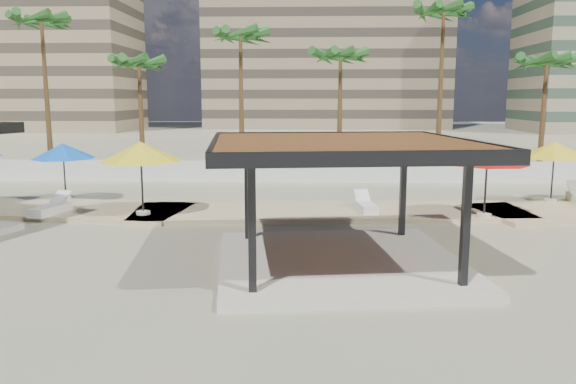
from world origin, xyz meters
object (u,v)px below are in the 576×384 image
at_px(lounger_b, 366,206).
at_px(umbrella_a, 63,151).
at_px(pavilion_central, 341,191).
at_px(lounger_a, 50,209).
at_px(umbrella_c, 487,155).

bearing_deg(lounger_b, umbrella_a, 72.40).
distance_m(umbrella_a, lounger_b, 13.80).
relative_size(pavilion_central, lounger_b, 4.01).
height_order(umbrella_a, lounger_b, umbrella_a).
xyz_separation_m(lounger_a, lounger_b, (12.64, 1.08, -0.01)).
bearing_deg(lounger_a, umbrella_a, 25.12).
height_order(umbrella_a, umbrella_c, umbrella_c).
bearing_deg(lounger_a, pavilion_central, -107.18).
relative_size(pavilion_central, umbrella_a, 2.39).
bearing_deg(pavilion_central, lounger_b, 71.17).
bearing_deg(umbrella_c, umbrella_a, 169.26).
relative_size(lounger_a, lounger_b, 1.09).
relative_size(umbrella_c, lounger_a, 1.82).
bearing_deg(umbrella_c, pavilion_central, -134.56).
xyz_separation_m(pavilion_central, lounger_b, (1.47, 7.15, -1.80)).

